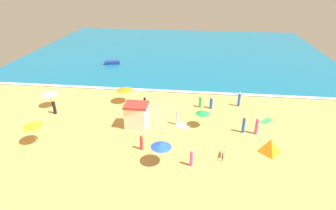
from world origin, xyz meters
TOP-DOWN VIEW (x-y plane):
  - ground_plane at (0.00, 0.00)m, footprint 60.00×60.00m
  - ocean_water at (0.00, 28.00)m, footprint 60.00×44.00m
  - wave_breaker_foam at (0.00, 6.30)m, footprint 57.00×0.70m
  - lifeguard_cabana at (-1.63, -3.77)m, footprint 2.46×2.13m
  - beach_umbrella_0 at (-10.96, -8.13)m, footprint 2.39×2.40m
  - beach_umbrella_1 at (-4.54, 2.11)m, footprint 2.84×2.84m
  - beach_umbrella_2 at (1.94, -9.94)m, footprint 2.56×2.56m
  - beach_umbrella_3 at (5.47, -2.92)m, footprint 1.76×1.75m
  - beach_umbrella_4 at (-13.41, -0.24)m, footprint 2.51×2.52m
  - beach_tent at (11.88, -6.91)m, footprint 1.75×1.93m
  - parked_bicycle at (7.51, -8.13)m, footprint 0.43×1.79m
  - beachgoer_0 at (9.83, -3.63)m, footprint 0.35×0.35m
  - beachgoer_1 at (4.58, -9.84)m, footprint 0.37×0.37m
  - beachgoer_2 at (2.71, -2.81)m, footprint 0.38×0.38m
  - beachgoer_3 at (10.06, 2.76)m, footprint 0.48×0.48m
  - beachgoer_4 at (-0.27, -7.93)m, footprint 0.39×0.39m
  - beachgoer_5 at (5.21, 1.87)m, footprint 0.51×0.51m
  - beachgoer_6 at (6.56, 1.69)m, footprint 0.55×0.55m
  - beachgoer_7 at (-1.53, 0.27)m, footprint 0.34×0.34m
  - beachgoer_8 at (11.14, -3.76)m, footprint 0.46×0.46m
  - beachgoer_9 at (-12.13, -1.92)m, footprint 0.51×0.51m
  - beach_towel_0 at (3.37, -3.01)m, footprint 1.81×1.44m
  - beach_towel_1 at (12.86, -0.80)m, footprint 1.84×1.86m
  - small_boat_0 at (-10.95, 17.36)m, footprint 2.82×1.70m

SIDE VIEW (x-z plane):
  - ground_plane at x=0.00m, z-range 0.00..0.00m
  - beach_towel_0 at x=3.37m, z-range 0.00..0.01m
  - beach_towel_1 at x=12.86m, z-range 0.00..0.01m
  - ocean_water at x=0.00m, z-range 0.00..0.10m
  - wave_breaker_foam at x=0.00m, z-range 0.10..0.11m
  - parked_bicycle at x=7.51m, z-range 0.00..0.76m
  - small_boat_0 at x=-10.95m, z-range 0.10..0.71m
  - beachgoer_6 at x=6.56m, z-range -0.07..1.46m
  - beachgoer_5 at x=5.21m, z-range -0.06..1.46m
  - beach_tent at x=11.88m, z-range 0.00..1.42m
  - beachgoer_4 at x=-0.27m, z-range -0.04..1.58m
  - beachgoer_1 at x=4.58m, z-range -0.03..1.64m
  - beachgoer_9 at x=-12.13m, z-range -0.06..1.77m
  - beachgoer_2 at x=2.71m, z-range -0.03..1.75m
  - beachgoer_7 at x=-1.53m, z-range -0.04..1.84m
  - beachgoer_0 at x=9.83m, z-range -0.04..1.87m
  - beachgoer_3 at x=10.06m, z-range -0.05..1.88m
  - beachgoer_8 at x=11.14m, z-range -0.05..1.88m
  - lifeguard_cabana at x=-1.63m, z-range 0.02..2.79m
  - beach_umbrella_3 at x=5.47m, z-range 0.79..2.80m
  - beach_umbrella_1 at x=-4.54m, z-range 0.85..2.92m
  - beach_umbrella_4 at x=-13.41m, z-range 0.82..3.04m
  - beach_umbrella_2 at x=1.94m, z-range 0.91..3.20m
  - beach_umbrella_0 at x=-10.96m, z-range 0.92..3.27m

